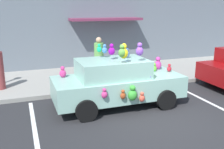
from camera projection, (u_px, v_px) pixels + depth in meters
name	position (u px, v px, depth m)	size (l,w,h in m)	color
ground_plane	(161.00, 122.00, 7.28)	(60.00, 60.00, 0.00)	#262628
sidewalk	(105.00, 76.00, 11.80)	(24.00, 4.00, 0.15)	gray
storefront_building	(91.00, 6.00, 12.96)	(24.00, 1.25, 6.40)	slate
parking_stripe_front	(205.00, 100.00, 8.95)	(0.12, 3.60, 0.01)	silver
parking_stripe_rear	(34.00, 125.00, 7.07)	(0.12, 3.60, 0.01)	silver
plush_covered_car	(117.00, 82.00, 8.28)	(4.16, 1.98, 2.12)	#92C3B1
teddy_bear_on_sidewalk	(103.00, 76.00, 10.13)	(0.40, 0.34, 0.77)	pink
pedestrian_near_shopfront	(99.00, 62.00, 10.24)	(0.37, 0.37, 1.86)	#6CB054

